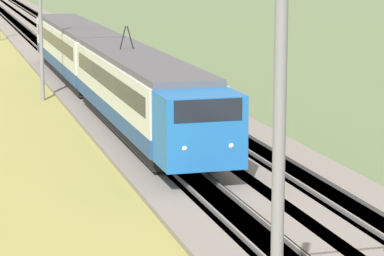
{
  "coord_description": "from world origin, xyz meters",
  "views": [
    {
      "loc": [
        -6.09,
        8.42,
        8.21
      ],
      "look_at": [
        24.18,
        0.0,
        2.13
      ],
      "focal_mm": 85.0,
      "sensor_mm": 36.0,
      "label": 1
    }
  ],
  "objects": [
    {
      "name": "catenary_mast_near",
      "position": [
        7.83,
        2.98,
        4.58
      ],
      "size": [
        0.22,
        2.56,
        8.88
      ],
      "color": "slate",
      "rests_on": "ground"
    },
    {
      "name": "ballast_adjacent",
      "position": [
        50.0,
        -3.83,
        0.15
      ],
      "size": [
        240.0,
        4.4,
        0.3
      ],
      "color": "gray",
      "rests_on": "ground"
    },
    {
      "name": "passenger_train",
      "position": [
        42.19,
        0.0,
        2.25
      ],
      "size": [
        39.52,
        2.96,
        4.85
      ],
      "rotation": [
        0.0,
        0.0,
        3.14
      ],
      "color": "blue",
      "rests_on": "ground"
    },
    {
      "name": "ballast_main",
      "position": [
        50.0,
        0.0,
        0.15
      ],
      "size": [
        240.0,
        4.4,
        0.3
      ],
      "color": "gray",
      "rests_on": "ground"
    },
    {
      "name": "catenary_mast_mid",
      "position": [
        44.26,
        2.98,
        4.39
      ],
      "size": [
        0.22,
        2.56,
        8.51
      ],
      "color": "slate",
      "rests_on": "ground"
    },
    {
      "name": "track_main",
      "position": [
        50.0,
        0.0,
        0.16
      ],
      "size": [
        240.0,
        1.57,
        0.45
      ],
      "color": "#4C4238",
      "rests_on": "ground"
    },
    {
      "name": "track_adjacent",
      "position": [
        50.0,
        -3.83,
        0.16
      ],
      "size": [
        240.0,
        1.57,
        0.45
      ],
      "color": "#4C4238",
      "rests_on": "ground"
    }
  ]
}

